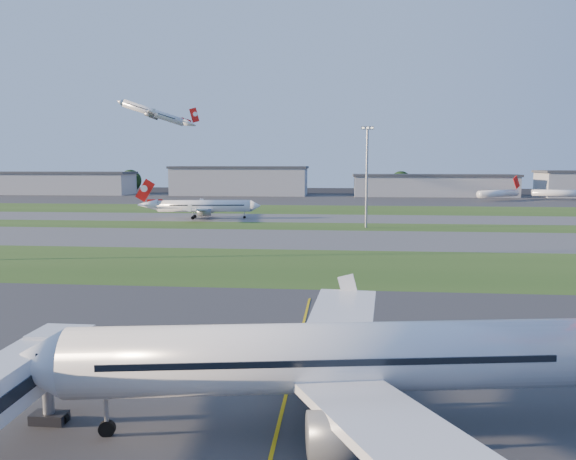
# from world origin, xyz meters

# --- Properties ---
(ground) EXTENTS (700.00, 700.00, 0.00)m
(ground) POSITION_xyz_m (0.00, 0.00, 0.00)
(ground) COLOR black
(ground) RESTS_ON ground
(apron_near) EXTENTS (300.00, 70.00, 0.01)m
(apron_near) POSITION_xyz_m (0.00, 0.00, 0.01)
(apron_near) COLOR #333335
(apron_near) RESTS_ON ground
(grass_strip_a) EXTENTS (300.00, 34.00, 0.01)m
(grass_strip_a) POSITION_xyz_m (0.00, 52.00, 0.01)
(grass_strip_a) COLOR #2A4B19
(grass_strip_a) RESTS_ON ground
(taxiway_a) EXTENTS (300.00, 32.00, 0.01)m
(taxiway_a) POSITION_xyz_m (0.00, 85.00, 0.01)
(taxiway_a) COLOR #515154
(taxiway_a) RESTS_ON ground
(grass_strip_b) EXTENTS (300.00, 18.00, 0.01)m
(grass_strip_b) POSITION_xyz_m (0.00, 110.00, 0.01)
(grass_strip_b) COLOR #2A4B19
(grass_strip_b) RESTS_ON ground
(taxiway_b) EXTENTS (300.00, 26.00, 0.01)m
(taxiway_b) POSITION_xyz_m (0.00, 132.00, 0.01)
(taxiway_b) COLOR #515154
(taxiway_b) RESTS_ON ground
(grass_strip_c) EXTENTS (300.00, 40.00, 0.01)m
(grass_strip_c) POSITION_xyz_m (0.00, 165.00, 0.01)
(grass_strip_c) COLOR #2A4B19
(grass_strip_c) RESTS_ON ground
(apron_far) EXTENTS (400.00, 80.00, 0.01)m
(apron_far) POSITION_xyz_m (0.00, 225.00, 0.01)
(apron_far) COLOR #333335
(apron_far) RESTS_ON ground
(yellow_line) EXTENTS (0.25, 60.00, 0.02)m
(yellow_line) POSITION_xyz_m (5.00, 0.00, 0.00)
(yellow_line) COLOR gold
(yellow_line) RESTS_ON ground
(airliner_parked) EXTENTS (41.05, 34.57, 12.87)m
(airliner_parked) POSITION_xyz_m (9.45, -3.46, 4.52)
(airliner_parked) COLOR white
(airliner_parked) RESTS_ON ground
(airliner_taxiing) EXTENTS (34.20, 28.84, 10.70)m
(airliner_taxiing) POSITION_xyz_m (-32.59, 127.63, 3.76)
(airliner_taxiing) COLOR white
(airliner_taxiing) RESTS_ON ground
(airliner_departing) EXTENTS (35.88, 30.22, 11.24)m
(airliner_departing) POSITION_xyz_m (-79.66, 224.30, 40.17)
(airliner_departing) COLOR white
(mini_jet_near) EXTENTS (23.34, 19.32, 9.48)m
(mini_jet_near) POSITION_xyz_m (78.48, 222.21, 3.28)
(mini_jet_near) COLOR white
(mini_jet_near) RESTS_ON ground
(mini_jet_far) EXTENTS (28.62, 5.86, 9.48)m
(mini_jet_far) POSITION_xyz_m (108.11, 227.26, 3.28)
(mini_jet_far) COLOR white
(mini_jet_far) RESTS_ON ground
(light_mast_centre) EXTENTS (3.20, 0.70, 25.80)m
(light_mast_centre) POSITION_xyz_m (15.00, 108.00, 14.81)
(light_mast_centre) COLOR gray
(light_mast_centre) RESTS_ON ground
(hangar_far_west) EXTENTS (91.80, 23.00, 12.20)m
(hangar_far_west) POSITION_xyz_m (-150.00, 255.00, 6.14)
(hangar_far_west) COLOR #999BA0
(hangar_far_west) RESTS_ON ground
(hangar_west) EXTENTS (71.40, 23.00, 15.20)m
(hangar_west) POSITION_xyz_m (-45.00, 255.00, 7.64)
(hangar_west) COLOR #999BA0
(hangar_west) RESTS_ON ground
(hangar_east) EXTENTS (81.60, 23.00, 11.20)m
(hangar_east) POSITION_xyz_m (55.00, 255.00, 5.64)
(hangar_east) COLOR #999BA0
(hangar_east) RESTS_ON ground
(tree_west) EXTENTS (12.10, 12.10, 13.20)m
(tree_west) POSITION_xyz_m (-110.00, 270.00, 7.14)
(tree_west) COLOR black
(tree_west) RESTS_ON ground
(tree_mid_west) EXTENTS (9.90, 9.90, 10.80)m
(tree_mid_west) POSITION_xyz_m (-20.00, 266.00, 5.84)
(tree_mid_west) COLOR black
(tree_mid_west) RESTS_ON ground
(tree_mid_east) EXTENTS (11.55, 11.55, 12.60)m
(tree_mid_east) POSITION_xyz_m (40.00, 269.00, 6.81)
(tree_mid_east) COLOR black
(tree_mid_east) RESTS_ON ground
(tree_east) EXTENTS (10.45, 10.45, 11.40)m
(tree_east) POSITION_xyz_m (115.00, 267.00, 6.16)
(tree_east) COLOR black
(tree_east) RESTS_ON ground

